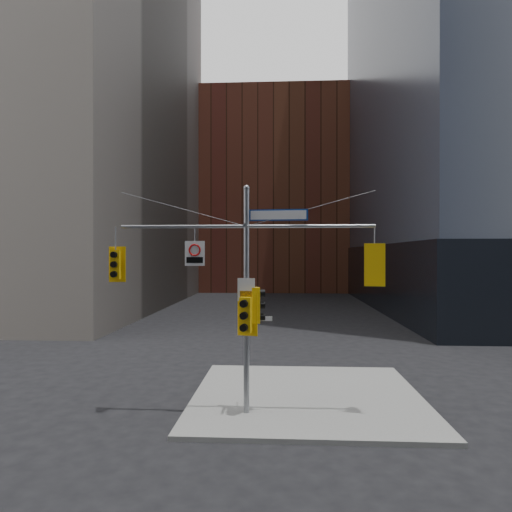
# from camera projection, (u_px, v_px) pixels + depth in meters

# --- Properties ---
(ground) EXTENTS (160.00, 160.00, 0.00)m
(ground) POSITION_uv_depth(u_px,v_px,m) (241.00, 443.00, 12.32)
(ground) COLOR black
(ground) RESTS_ON ground
(sidewalk_corner) EXTENTS (8.00, 8.00, 0.15)m
(sidewalk_corner) POSITION_uv_depth(u_px,v_px,m) (307.00, 396.00, 16.20)
(sidewalk_corner) COLOR gray
(sidewalk_corner) RESTS_ON ground
(brick_midrise) EXTENTS (26.00, 20.00, 28.00)m
(brick_midrise) POSITION_uv_depth(u_px,v_px,m) (275.00, 197.00, 70.18)
(brick_midrise) COLOR brown
(brick_midrise) RESTS_ON ground
(signal_assembly) EXTENTS (8.00, 0.80, 7.30)m
(signal_assembly) POSITION_uv_depth(u_px,v_px,m) (246.00, 277.00, 14.29)
(signal_assembly) COLOR gray
(signal_assembly) RESTS_ON ground
(traffic_light_west_arm) EXTENTS (0.55, 0.43, 1.15)m
(traffic_light_west_arm) POSITION_uv_depth(u_px,v_px,m) (116.00, 264.00, 14.54)
(traffic_light_west_arm) COLOR yellow
(traffic_light_west_arm) RESTS_ON ground
(traffic_light_east_arm) EXTENTS (0.62, 0.55, 1.32)m
(traffic_light_east_arm) POSITION_uv_depth(u_px,v_px,m) (375.00, 265.00, 14.07)
(traffic_light_east_arm) COLOR yellow
(traffic_light_east_arm) RESTS_ON ground
(traffic_light_pole_side) EXTENTS (0.47, 0.40, 1.12)m
(traffic_light_pole_side) POSITION_uv_depth(u_px,v_px,m) (257.00, 305.00, 14.29)
(traffic_light_pole_side) COLOR yellow
(traffic_light_pole_side) RESTS_ON ground
(traffic_light_pole_front) EXTENTS (0.64, 0.58, 1.35)m
(traffic_light_pole_front) POSITION_uv_depth(u_px,v_px,m) (246.00, 315.00, 14.03)
(traffic_light_pole_front) COLOR yellow
(traffic_light_pole_front) RESTS_ON ground
(street_sign_blade) EXTENTS (1.86, 0.18, 0.36)m
(street_sign_blade) POSITION_uv_depth(u_px,v_px,m) (278.00, 215.00, 14.24)
(street_sign_blade) COLOR navy
(street_sign_blade) RESTS_ON ground
(regulatory_sign_arm) EXTENTS (0.63, 0.07, 0.78)m
(regulatory_sign_arm) POSITION_uv_depth(u_px,v_px,m) (195.00, 253.00, 14.36)
(regulatory_sign_arm) COLOR silver
(regulatory_sign_arm) RESTS_ON ground
(regulatory_sign_pole) EXTENTS (0.55, 0.10, 0.72)m
(regulatory_sign_pole) POSITION_uv_depth(u_px,v_px,m) (246.00, 290.00, 14.18)
(regulatory_sign_pole) COLOR silver
(regulatory_sign_pole) RESTS_ON ground
(street_blade_ew) EXTENTS (0.72, 0.08, 0.14)m
(street_blade_ew) POSITION_uv_depth(u_px,v_px,m) (261.00, 319.00, 14.28)
(street_blade_ew) COLOR silver
(street_blade_ew) RESTS_ON ground
(street_blade_ns) EXTENTS (0.11, 0.69, 0.14)m
(street_blade_ns) POSITION_uv_depth(u_px,v_px,m) (248.00, 324.00, 14.76)
(street_blade_ns) COLOR #145926
(street_blade_ns) RESTS_ON ground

